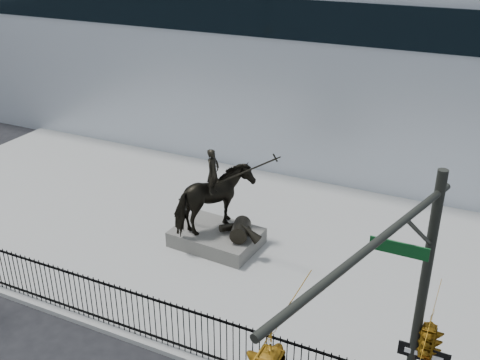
% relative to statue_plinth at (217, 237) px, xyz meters
% --- Properties ---
extents(plaza, '(30.00, 12.00, 0.15)m').
position_rel_statue_plinth_xyz_m(plaza, '(0.54, 0.57, -0.35)').
color(plaza, gray).
rests_on(plaza, ground).
extents(building, '(44.00, 14.00, 9.00)m').
position_rel_statue_plinth_xyz_m(building, '(0.54, 13.57, 4.07)').
color(building, '#AFB6BF').
rests_on(building, ground).
extents(picket_fence, '(22.10, 0.10, 1.50)m').
position_rel_statue_plinth_xyz_m(picket_fence, '(0.54, -5.18, 0.48)').
color(picket_fence, black).
rests_on(picket_fence, plaza).
extents(statue_plinth, '(3.08, 2.22, 0.55)m').
position_rel_statue_plinth_xyz_m(statue_plinth, '(0.00, 0.00, 0.00)').
color(statue_plinth, '#56544F').
rests_on(statue_plinth, plaza).
extents(equestrian_statue, '(3.78, 2.46, 3.21)m').
position_rel_statue_plinth_xyz_m(equestrian_statue, '(0.06, -0.00, 1.44)').
color(equestrian_statue, black).
rests_on(equestrian_statue, statue_plinth).
extents(traffic_signal_right, '(2.17, 6.86, 7.00)m').
position_rel_statue_plinth_xyz_m(traffic_signal_right, '(7.00, -8.43, 4.42)').
color(traffic_signal_right, '#242621').
rests_on(traffic_signal_right, ground).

